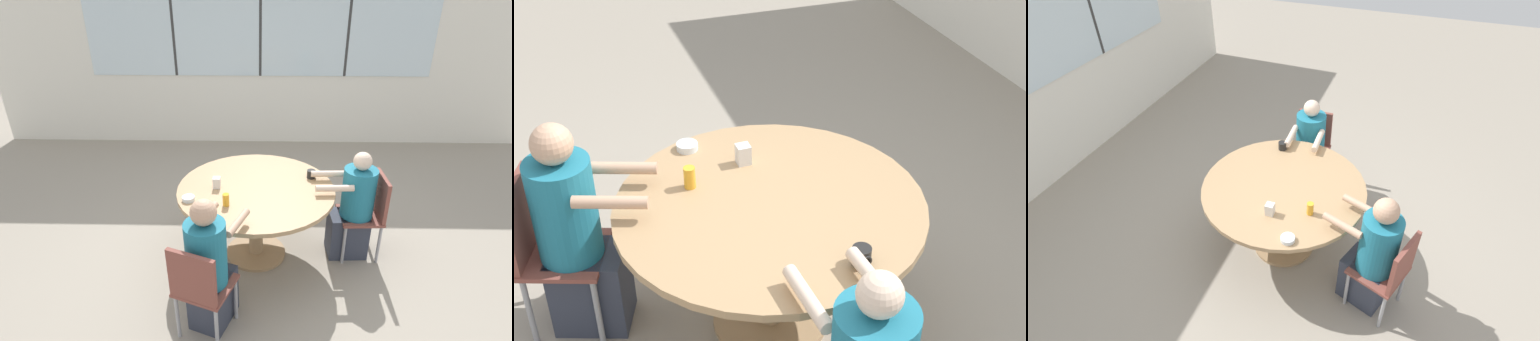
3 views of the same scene
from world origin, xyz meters
The scene contains 8 objects.
ground_plane centered at (0.00, 0.00, 0.00)m, with size 16.00×16.00×0.00m, color gray.
dining_table centered at (0.00, 0.00, 0.63)m, with size 1.48×1.48×0.77m.
chair_for_woman_green_shirt centered at (-0.40, -1.04, 0.53)m, with size 0.52×0.52×0.88m.
person_woman_green_shirt centered at (-0.34, -0.88, 0.54)m, with size 0.49×0.64×1.19m.
coffee_mug centered at (0.54, 0.21, 0.81)m, with size 0.09×0.08×0.08m.
juice_glass centered at (-0.25, -0.32, 0.83)m, with size 0.06×0.06×0.11m.
milk_carton_small centered at (-0.37, -0.01, 0.83)m, with size 0.07×0.07×0.11m.
bowl_white_shallow centered at (-0.60, -0.24, 0.79)m, with size 0.11×0.11×0.04m.
Camera 2 is at (2.55, -0.94, 2.75)m, focal length 50.00 mm.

